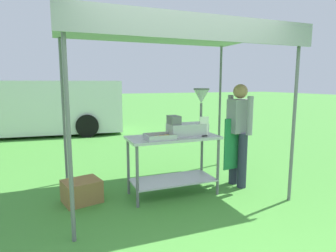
# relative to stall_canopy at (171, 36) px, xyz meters

# --- Properties ---
(ground_plane) EXTENTS (70.00, 70.00, 0.00)m
(ground_plane) POSITION_rel_stall_canopy_xyz_m (-0.14, 4.70, -2.27)
(ground_plane) COLOR #478E38
(stall_canopy) EXTENTS (3.07, 2.08, 2.37)m
(stall_canopy) POSITION_rel_stall_canopy_xyz_m (0.00, 0.00, 0.00)
(stall_canopy) COLOR slate
(stall_canopy) RESTS_ON ground
(donut_cart) EXTENTS (1.31, 0.60, 0.87)m
(donut_cart) POSITION_rel_stall_canopy_xyz_m (0.00, -0.10, -1.65)
(donut_cart) COLOR #B7B7BC
(donut_cart) RESTS_ON ground
(donut_tray) EXTENTS (0.40, 0.29, 0.07)m
(donut_tray) POSITION_rel_stall_canopy_xyz_m (-0.25, -0.22, -1.38)
(donut_tray) COLOR #B7B7BC
(donut_tray) RESTS_ON donut_cart
(donut_fryer) EXTENTS (0.61, 0.28, 0.68)m
(donut_fryer) POSITION_rel_stall_canopy_xyz_m (0.25, -0.13, -1.18)
(donut_fryer) COLOR #B7B7BC
(donut_fryer) RESTS_ON donut_cart
(menu_sign) EXTENTS (0.13, 0.05, 0.28)m
(menu_sign) POSITION_rel_stall_canopy_xyz_m (0.41, -0.26, -1.28)
(menu_sign) COLOR black
(menu_sign) RESTS_ON donut_cart
(vendor) EXTENTS (0.46, 0.54, 1.61)m
(vendor) POSITION_rel_stall_canopy_xyz_m (1.09, -0.13, -1.37)
(vendor) COLOR #2D3347
(vendor) RESTS_ON ground
(supply_crate) EXTENTS (0.56, 0.50, 0.31)m
(supply_crate) POSITION_rel_stall_canopy_xyz_m (-1.27, 0.10, -2.12)
(supply_crate) COLOR olive
(supply_crate) RESTS_ON ground
(van_white) EXTENTS (5.78, 2.45, 1.69)m
(van_white) POSITION_rel_stall_canopy_xyz_m (-2.38, 6.13, -1.40)
(van_white) COLOR white
(van_white) RESTS_ON ground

